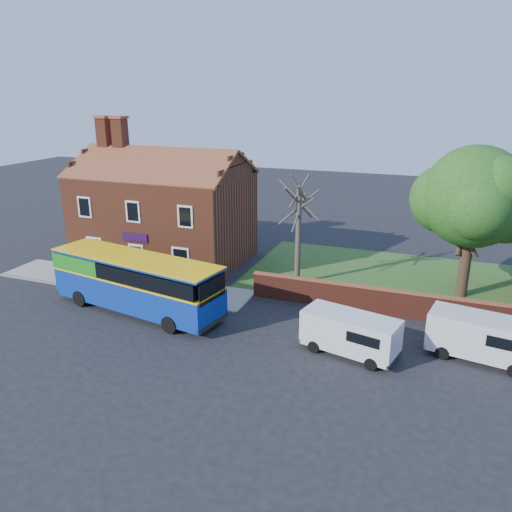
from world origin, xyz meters
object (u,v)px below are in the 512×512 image
at_px(van_far, 483,337).
at_px(large_tree, 475,200).
at_px(bus, 132,280).
at_px(van_near, 350,333).

bearing_deg(van_far, large_tree, 105.19).
xyz_separation_m(bus, large_tree, (18.32, 9.27, 4.30)).
bearing_deg(large_tree, van_far, -85.11).
distance_m(bus, van_near, 13.03).
height_order(van_far, large_tree, large_tree).
xyz_separation_m(van_near, van_far, (6.04, 1.69, 0.07)).
bearing_deg(bus, large_tree, 36.81).
height_order(bus, large_tree, large_tree).
xyz_separation_m(van_near, large_tree, (5.33, 9.99, 5.04)).
bearing_deg(van_near, van_far, 29.06).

